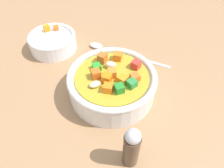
% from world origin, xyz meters
% --- Properties ---
extents(ground_plane, '(1.40, 1.40, 0.02)m').
position_xyz_m(ground_plane, '(0.00, 0.00, -0.01)').
color(ground_plane, '#9E754F').
extents(soup_bowl_main, '(0.18, 0.18, 0.07)m').
position_xyz_m(soup_bowl_main, '(0.00, -0.00, 0.03)').
color(soup_bowl_main, white).
rests_on(soup_bowl_main, ground_plane).
extents(spoon, '(0.05, 0.22, 0.01)m').
position_xyz_m(spoon, '(0.12, 0.06, 0.00)').
color(spoon, silver).
rests_on(spoon, ground_plane).
extents(side_bowl_small, '(0.12, 0.12, 0.05)m').
position_xyz_m(side_bowl_small, '(0.04, 0.21, 0.02)').
color(side_bowl_small, white).
rests_on(side_bowl_small, ground_plane).
extents(pepper_shaker, '(0.03, 0.03, 0.09)m').
position_xyz_m(pepper_shaker, '(-0.10, -0.11, 0.05)').
color(pepper_shaker, '#4C3828').
rests_on(pepper_shaker, ground_plane).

